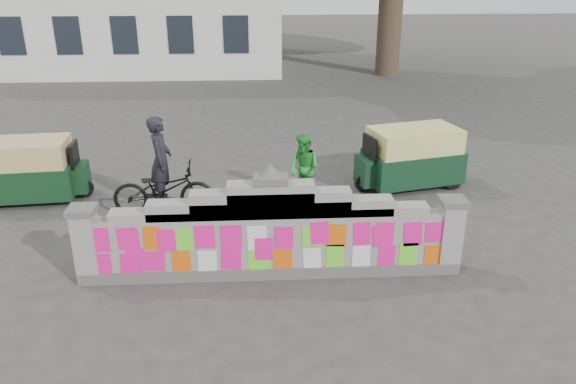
% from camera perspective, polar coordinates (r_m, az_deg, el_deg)
% --- Properties ---
extents(ground, '(100.00, 100.00, 0.00)m').
position_cam_1_polar(ground, '(9.70, -1.67, -8.33)').
color(ground, '#383533').
rests_on(ground, ground).
extents(parapet_wall, '(6.48, 0.44, 2.01)m').
position_cam_1_polar(parapet_wall, '(9.33, -1.72, -4.39)').
color(parapet_wall, '#4C4C49').
rests_on(parapet_wall, ground).
extents(cyclist_bike, '(2.10, 0.77, 1.10)m').
position_cam_1_polar(cyclist_bike, '(11.99, -12.54, 0.27)').
color(cyclist_bike, black).
rests_on(cyclist_bike, ground).
extents(cyclist_rider, '(0.46, 0.69, 1.86)m').
position_cam_1_polar(cyclist_rider, '(11.85, -12.69, 1.98)').
color(cyclist_rider, black).
rests_on(cyclist_rider, ground).
extents(pedestrian, '(0.93, 0.94, 1.52)m').
position_cam_1_polar(pedestrian, '(12.25, 1.66, 2.39)').
color(pedestrian, green).
rests_on(pedestrian, ground).
extents(rickshaw_left, '(2.53, 1.33, 1.38)m').
position_cam_1_polar(rickshaw_left, '(13.59, -24.99, 2.05)').
color(rickshaw_left, '#11341A').
rests_on(rickshaw_left, ground).
extents(rickshaw_right, '(2.62, 1.66, 1.40)m').
position_cam_1_polar(rickshaw_right, '(13.43, 12.34, 3.53)').
color(rickshaw_right, '#11331D').
rests_on(rickshaw_right, ground).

